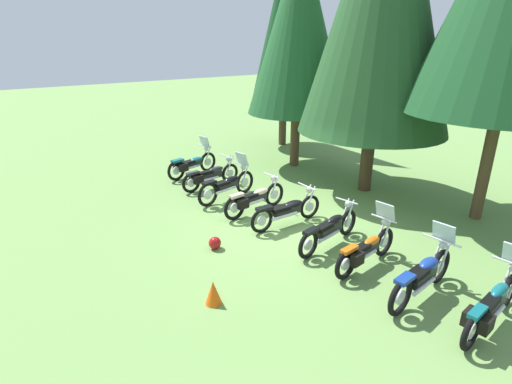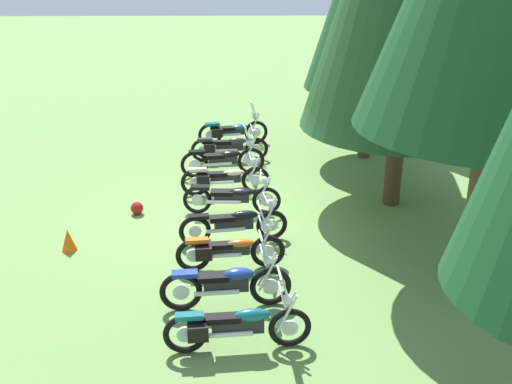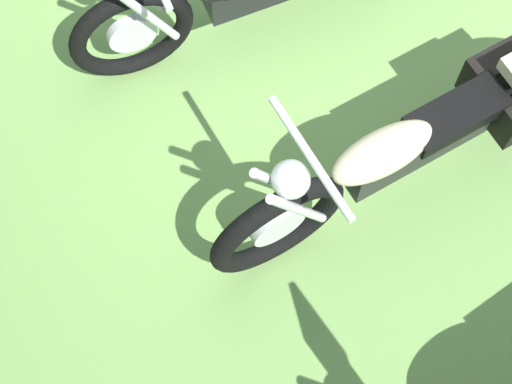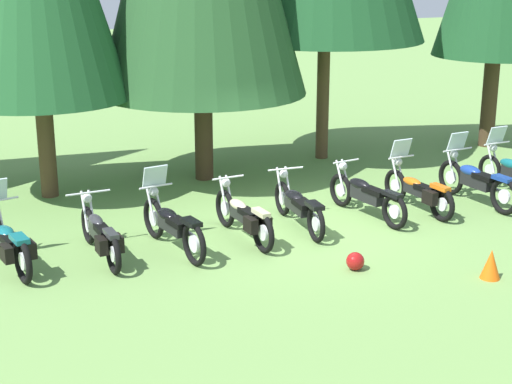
# 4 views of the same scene
# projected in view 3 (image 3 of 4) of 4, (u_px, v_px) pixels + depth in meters

# --- Properties ---
(ground_plane) EXTENTS (80.00, 80.00, 0.00)m
(ground_plane) POSITION_uv_depth(u_px,v_px,m) (281.00, 1.00, 4.86)
(ground_plane) COLOR #6B934C
(motorcycle_3) EXTENTS (0.64, 2.24, 1.01)m
(motorcycle_3) POSITION_uv_depth(u_px,v_px,m) (423.00, 140.00, 4.06)
(motorcycle_3) COLOR black
(motorcycle_3) RESTS_ON ground_plane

